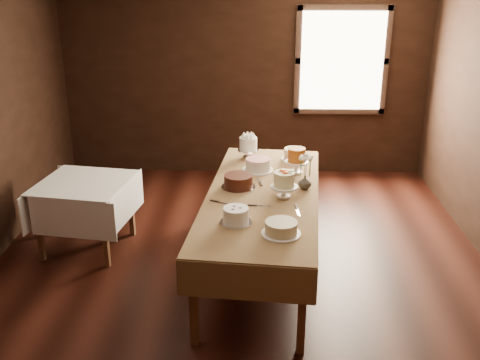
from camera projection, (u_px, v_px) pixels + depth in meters
name	position (u px, v px, depth m)	size (l,w,h in m)	color
floor	(239.00, 279.00, 5.39)	(5.00, 6.00, 0.01)	black
wall_back	(245.00, 75.00, 7.67)	(5.00, 0.02, 2.80)	black
window	(342.00, 61.00, 7.51)	(1.10, 0.05, 1.30)	#FFEABF
display_table	(262.00, 199.00, 5.29)	(1.29, 2.73, 0.82)	#502F1B
side_table	(84.00, 190.00, 5.77)	(1.01, 1.01, 0.75)	#502F1B
cake_meringue	(248.00, 148.00, 6.17)	(0.23, 0.23, 0.25)	silver
cake_speckled	(294.00, 155.00, 6.14)	(0.27, 0.27, 0.13)	white
cake_lattice	(258.00, 165.00, 5.82)	(0.36, 0.36, 0.12)	white
cake_caramel	(296.00, 162.00, 5.75)	(0.24, 0.24, 0.27)	white
cake_chocolate	(238.00, 182.00, 5.38)	(0.36, 0.36, 0.13)	silver
cake_flowers	(284.00, 186.00, 5.15)	(0.27, 0.27, 0.26)	white
cake_swirl	(236.00, 216.00, 4.65)	(0.30, 0.30, 0.14)	silver
cake_cream	(281.00, 228.00, 4.46)	(0.36, 0.36, 0.11)	white
cake_server_a	(266.00, 206.00, 4.99)	(0.24, 0.03, 0.01)	silver
cake_server_b	(298.00, 212.00, 4.87)	(0.24, 0.03, 0.01)	silver
cake_server_c	(258.00, 180.00, 5.59)	(0.24, 0.03, 0.01)	silver
cake_server_d	(297.00, 185.00, 5.47)	(0.24, 0.03, 0.01)	silver
cake_server_e	(226.00, 204.00, 5.04)	(0.24, 0.03, 0.01)	silver
flower_vase	(305.00, 182.00, 5.36)	(0.13, 0.13, 0.13)	#2D2823
flower_bouquet	(306.00, 164.00, 5.29)	(0.14, 0.14, 0.20)	white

